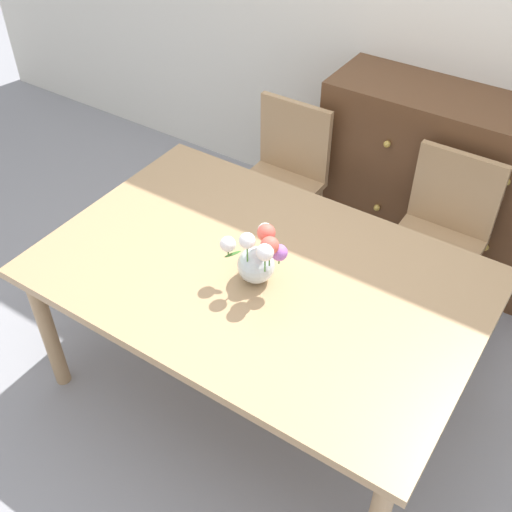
{
  "coord_description": "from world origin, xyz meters",
  "views": [
    {
      "loc": [
        0.99,
        -1.53,
        2.42
      ],
      "look_at": [
        0.01,
        -0.05,
        0.86
      ],
      "focal_mm": 43.58,
      "sensor_mm": 36.0,
      "label": 1
    }
  ],
  "objects_px": {
    "chair_right": "(441,231)",
    "chair_left": "(283,173)",
    "dresser": "(450,187)",
    "dining_table": "(260,284)",
    "flower_vase": "(258,257)"
  },
  "relations": [
    {
      "from": "flower_vase",
      "to": "chair_right",
      "type": "bearing_deg",
      "value": 66.3
    },
    {
      "from": "dresser",
      "to": "flower_vase",
      "type": "relative_size",
      "value": 5.42
    },
    {
      "from": "dining_table",
      "to": "chair_left",
      "type": "xyz_separation_m",
      "value": [
        -0.45,
        0.92,
        -0.14
      ]
    },
    {
      "from": "chair_right",
      "to": "flower_vase",
      "type": "height_order",
      "value": "flower_vase"
    },
    {
      "from": "chair_right",
      "to": "chair_left",
      "type": "bearing_deg",
      "value": 0.0
    },
    {
      "from": "dining_table",
      "to": "dresser",
      "type": "xyz_separation_m",
      "value": [
        0.35,
        1.33,
        -0.16
      ]
    },
    {
      "from": "chair_right",
      "to": "dining_table",
      "type": "bearing_deg",
      "value": 63.95
    },
    {
      "from": "flower_vase",
      "to": "dresser",
      "type": "bearing_deg",
      "value": 76.85
    },
    {
      "from": "dining_table",
      "to": "chair_right",
      "type": "height_order",
      "value": "chair_right"
    },
    {
      "from": "chair_left",
      "to": "dresser",
      "type": "distance_m",
      "value": 0.9
    },
    {
      "from": "chair_right",
      "to": "dresser",
      "type": "relative_size",
      "value": 0.64
    },
    {
      "from": "dresser",
      "to": "flower_vase",
      "type": "bearing_deg",
      "value": -103.15
    },
    {
      "from": "chair_left",
      "to": "flower_vase",
      "type": "relative_size",
      "value": 3.47
    },
    {
      "from": "dining_table",
      "to": "chair_right",
      "type": "bearing_deg",
      "value": 63.95
    },
    {
      "from": "chair_left",
      "to": "chair_right",
      "type": "distance_m",
      "value": 0.9
    }
  ]
}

